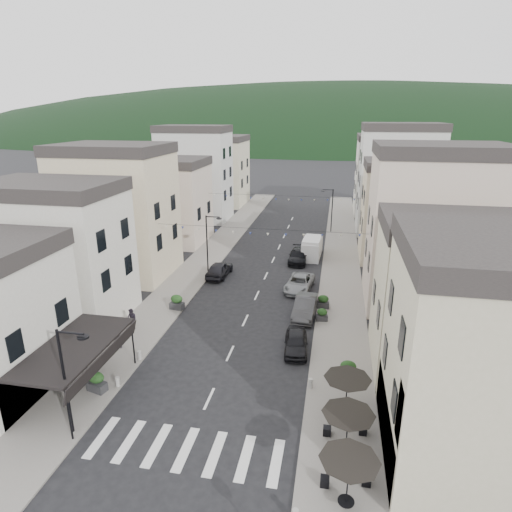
{
  "coord_description": "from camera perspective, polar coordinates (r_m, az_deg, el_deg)",
  "views": [
    {
      "loc": [
        6.55,
        -13.97,
        15.76
      ],
      "look_at": [
        -0.22,
        21.79,
        3.5
      ],
      "focal_mm": 30.0,
      "sensor_mm": 36.0,
      "label": 1
    }
  ],
  "objects": [
    {
      "name": "parked_car_c",
      "position": [
        40.06,
        5.8,
        -3.6
      ],
      "size": [
        2.79,
        5.1,
        1.35
      ],
      "primitive_type": "imported",
      "rotation": [
        0.0,
        0.0,
        -0.12
      ],
      "color": "gray",
      "rests_on": "ground"
    },
    {
      "name": "boutique_awning",
      "position": [
        26.65,
        -22.56,
        -11.28
      ],
      "size": [
        3.77,
        7.5,
        3.28
      ],
      "color": "black",
      "rests_on": "ground"
    },
    {
      "name": "pedestrian_a",
      "position": [
        31.65,
        -17.92,
        -10.04
      ],
      "size": [
        0.71,
        0.49,
        1.89
      ],
      "primitive_type": "imported",
      "rotation": [
        0.0,
        0.0,
        0.05
      ],
      "color": "black",
      "rests_on": "sidewalk_left"
    },
    {
      "name": "sidewalk_left",
      "position": [
        50.57,
        -5.96,
        0.42
      ],
      "size": [
        4.0,
        76.0,
        0.12
      ],
      "primitive_type": "cube",
      "color": "slate",
      "rests_on": "ground"
    },
    {
      "name": "parked_car_b",
      "position": [
        35.15,
        6.56,
        -6.75
      ],
      "size": [
        1.91,
        4.79,
        1.55
      ],
      "primitive_type": "imported",
      "rotation": [
        0.0,
        0.0,
        -0.06
      ],
      "color": "#303033",
      "rests_on": "ground"
    },
    {
      "name": "planter_ra",
      "position": [
        27.76,
        12.17,
        -14.65
      ],
      "size": [
        1.25,
        0.95,
        1.25
      ],
      "rotation": [
        0.0,
        0.0,
        0.34
      ],
      "color": "#2C2C2F",
      "rests_on": "sidewalk_right"
    },
    {
      "name": "streetlamp_left_far",
      "position": [
        43.54,
        -6.22,
        2.42
      ],
      "size": [
        1.7,
        0.56,
        6.0
      ],
      "color": "black",
      "rests_on": "ground"
    },
    {
      "name": "delivery_van",
      "position": [
        49.11,
        7.49,
        1.15
      ],
      "size": [
        2.17,
        5.0,
        2.36
      ],
      "rotation": [
        0.0,
        0.0,
        -0.05
      ],
      "color": "silver",
      "rests_on": "ground"
    },
    {
      "name": "parked_car_a",
      "position": [
        30.3,
        5.36,
        -11.36
      ],
      "size": [
        1.9,
        4.03,
        1.33
      ],
      "primitive_type": "imported",
      "rotation": [
        0.0,
        0.0,
        0.09
      ],
      "color": "black",
      "rests_on": "ground"
    },
    {
      "name": "parked_car_d",
      "position": [
        47.46,
        5.64,
        0.01
      ],
      "size": [
        1.96,
        4.79,
        1.39
      ],
      "primitive_type": "imported",
      "rotation": [
        0.0,
        0.0,
        0.0
      ],
      "color": "black",
      "rests_on": "ground"
    },
    {
      "name": "sidewalk_right",
      "position": [
        48.59,
        11.26,
        -0.61
      ],
      "size": [
        4.0,
        76.0,
        0.12
      ],
      "primitive_type": "cube",
      "color": "slate",
      "rests_on": "ground"
    },
    {
      "name": "buildings_row_right",
      "position": [
        52.05,
        19.48,
        7.11
      ],
      "size": [
        10.2,
        54.16,
        14.5
      ],
      "color": "#B9B393",
      "rests_on": "ground"
    },
    {
      "name": "bunting_near",
      "position": [
        37.93,
        0.39,
        3.16
      ],
      "size": [
        19.0,
        0.28,
        0.62
      ],
      "color": "black",
      "rests_on": "ground"
    },
    {
      "name": "streetlamp_right_far",
      "position": [
        59.22,
        9.86,
        6.59
      ],
      "size": [
        1.7,
        0.56,
        6.0
      ],
      "color": "black",
      "rests_on": "ground"
    },
    {
      "name": "planter_lb",
      "position": [
        36.44,
        -10.51,
        -6.07
      ],
      "size": [
        1.21,
        0.76,
        1.28
      ],
      "rotation": [
        0.0,
        0.0,
        -0.12
      ],
      "color": "#2D2D2F",
      "rests_on": "sidewalk_left"
    },
    {
      "name": "hill_backdrop",
      "position": [
        314.43,
        9.88,
        15.48
      ],
      "size": [
        640.0,
        360.0,
        70.0
      ],
      "primitive_type": "ellipsoid",
      "color": "black",
      "rests_on": "ground"
    },
    {
      "name": "streetlamp_left_near",
      "position": [
        23.53,
        -23.72,
        -13.98
      ],
      "size": [
        1.7,
        0.56,
        6.0
      ],
      "color": "black",
      "rests_on": "ground"
    },
    {
      "name": "parked_car_e",
      "position": [
        43.22,
        -4.92,
        -1.76
      ],
      "size": [
        2.05,
        4.57,
        1.52
      ],
      "primitive_type": "imported",
      "rotation": [
        0.0,
        0.0,
        3.09
      ],
      "color": "black",
      "rests_on": "ground"
    },
    {
      "name": "bistro_building",
      "position": [
        22.4,
        30.73,
        -12.98
      ],
      "size": [
        10.0,
        8.0,
        10.0
      ],
      "primitive_type": "cube",
      "color": "#B9B393",
      "rests_on": "ground"
    },
    {
      "name": "pedestrian_b",
      "position": [
        33.91,
        -16.23,
        -8.09
      ],
      "size": [
        0.98,
        0.87,
        1.65
      ],
      "primitive_type": "imported",
      "rotation": [
        0.0,
        0.0,
        -0.37
      ],
      "color": "#25202A",
      "rests_on": "sidewalk_left"
    },
    {
      "name": "planter_rc",
      "position": [
        36.5,
        8.95,
        -6.04
      ],
      "size": [
        1.03,
        0.57,
        1.14
      ],
      "rotation": [
        0.0,
        0.0,
        0.01
      ],
      "color": "#29292C",
      "rests_on": "sidewalk_right"
    },
    {
      "name": "bollards",
      "position": [
        25.64,
        -6.64,
        -18.28
      ],
      "size": [
        11.66,
        10.26,
        0.6
      ],
      "color": "gray",
      "rests_on": "ground"
    },
    {
      "name": "buildings_row_left",
      "position": [
        56.67,
        -11.38,
        8.46
      ],
      "size": [
        10.2,
        54.16,
        14.0
      ],
      "color": "beige",
      "rests_on": "ground"
    },
    {
      "name": "cafe_terrace",
      "position": [
        21.5,
        12.18,
        -20.45
      ],
      "size": [
        2.5,
        8.1,
        2.53
      ],
      "color": "black",
      "rests_on": "ground"
    },
    {
      "name": "planter_rb",
      "position": [
        34.41,
        8.79,
        -7.74
      ],
      "size": [
        0.98,
        0.65,
        1.01
      ],
      "rotation": [
        0.0,
        0.0,
        0.17
      ],
      "color": "#29292B",
      "rests_on": "sidewalk_right"
    },
    {
      "name": "ground",
      "position": [
        22.05,
        -11.3,
        -27.44
      ],
      "size": [
        700.0,
        700.0,
        0.0
      ],
      "primitive_type": "plane",
      "color": "black",
      "rests_on": "ground"
    },
    {
      "name": "bunting_far",
      "position": [
        53.35,
        3.51,
        7.66
      ],
      "size": [
        19.0,
        0.28,
        0.62
      ],
      "color": "black",
      "rests_on": "ground"
    },
    {
      "name": "planter_la",
      "position": [
        27.82,
        -20.5,
        -15.42
      ],
      "size": [
        1.25,
        0.88,
        1.26
      ],
      "rotation": [
        0.0,
        0.0,
        -0.25
      ],
      "color": "#29292B",
      "rests_on": "sidewalk_left"
    }
  ]
}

